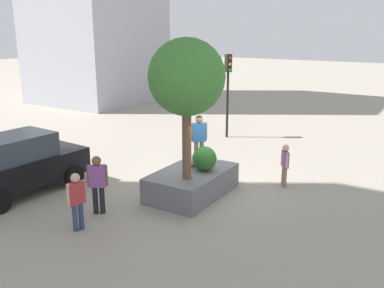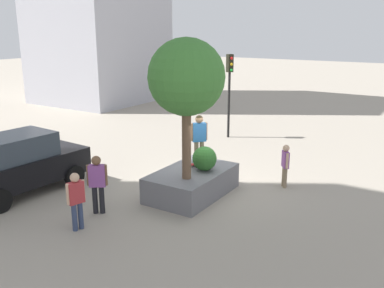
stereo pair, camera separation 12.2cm
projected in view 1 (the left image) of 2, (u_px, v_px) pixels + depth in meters
ground_plane at (197, 189)px, 14.52m from camera, size 120.00×120.00×0.00m
planter_ledge at (192, 183)px, 13.95m from camera, size 3.07×1.90×0.83m
plaza_tree at (187, 78)px, 12.35m from camera, size 2.27×2.27×4.24m
boxwood_shrub at (204, 158)px, 13.80m from camera, size 0.79×0.79×0.79m
skateboard at (199, 165)px, 14.29m from camera, size 0.65×0.76×0.07m
skateboarder at (199, 136)px, 14.03m from camera, size 0.46×0.44×1.67m
sedan_parked at (19, 164)px, 13.92m from camera, size 4.41×2.25×2.00m
traffic_light_corner at (228, 81)px, 20.70m from camera, size 0.36×0.37×4.09m
bystander_watching at (77, 198)px, 11.37m from camera, size 0.54×0.28×1.63m
passerby_with_bag at (98, 181)px, 12.38m from camera, size 0.43×0.51×1.77m
pedestrian_crossing at (285, 163)px, 14.55m from camera, size 0.43×0.37×1.50m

